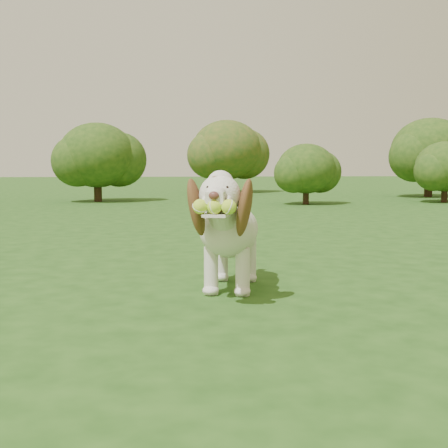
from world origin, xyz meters
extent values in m
plane|color=#1E4413|center=(0.00, 0.00, 0.00)|extent=(80.00, 80.00, 0.00)
ellipsoid|color=silver|center=(-0.24, -0.22, 0.38)|extent=(0.50, 0.72, 0.35)
ellipsoid|color=silver|center=(-0.31, -0.46, 0.42)|extent=(0.42, 0.42, 0.34)
ellipsoid|color=silver|center=(-0.18, 0.00, 0.37)|extent=(0.38, 0.38, 0.31)
cylinder|color=silver|center=(-0.34, -0.58, 0.51)|extent=(0.24, 0.31, 0.26)
sphere|color=silver|center=(-0.38, -0.70, 0.63)|extent=(0.29, 0.29, 0.24)
sphere|color=silver|center=(-0.37, -0.68, 0.70)|extent=(0.19, 0.19, 0.15)
cube|color=silver|center=(-0.42, -0.83, 0.63)|extent=(0.13, 0.16, 0.06)
ellipsoid|color=#592D28|center=(-0.44, -0.90, 0.64)|extent=(0.06, 0.05, 0.04)
cube|color=silver|center=(-0.42, -0.85, 0.54)|extent=(0.16, 0.18, 0.02)
ellipsoid|color=brown|center=(-0.51, -0.66, 0.57)|extent=(0.18, 0.22, 0.37)
ellipsoid|color=brown|center=(-0.24, -0.73, 0.57)|extent=(0.17, 0.25, 0.37)
cylinder|color=silver|center=(-0.14, 0.14, 0.41)|extent=(0.10, 0.18, 0.13)
cylinder|color=silver|center=(-0.40, -0.41, 0.15)|extent=(0.11, 0.11, 0.30)
cylinder|color=silver|center=(-0.21, -0.46, 0.15)|extent=(0.11, 0.11, 0.30)
cylinder|color=silver|center=(-0.28, 0.01, 0.15)|extent=(0.11, 0.11, 0.30)
cylinder|color=silver|center=(-0.09, -0.04, 0.15)|extent=(0.11, 0.11, 0.30)
sphere|color=#C8EE42|center=(-0.51, -0.86, 0.58)|extent=(0.10, 0.10, 0.08)
sphere|color=#C8EE42|center=(-0.43, -0.89, 0.58)|extent=(0.10, 0.10, 0.08)
sphere|color=#C8EE42|center=(-0.36, -0.91, 0.58)|extent=(0.10, 0.10, 0.08)
cylinder|color=#382314|center=(2.46, 7.66, 0.20)|extent=(0.13, 0.13, 0.41)
ellipsoid|color=#1F4013|center=(2.46, 7.66, 0.75)|extent=(1.23, 1.23, 1.04)
cylinder|color=#382314|center=(5.68, 7.86, 0.22)|extent=(0.14, 0.14, 0.43)
ellipsoid|color=#1F4013|center=(5.68, 7.86, 0.80)|extent=(1.30, 1.30, 1.11)
cylinder|color=#382314|center=(1.53, 13.25, 0.35)|extent=(0.22, 0.22, 0.71)
ellipsoid|color=#1F4013|center=(1.53, 13.25, 1.30)|extent=(2.13, 2.13, 1.81)
cylinder|color=#382314|center=(-1.98, 9.15, 0.29)|extent=(0.18, 0.18, 0.57)
ellipsoid|color=#1F4013|center=(-1.98, 9.15, 1.05)|extent=(1.72, 1.72, 1.46)
cylinder|color=#382314|center=(6.41, 10.02, 0.33)|extent=(0.20, 0.20, 0.66)
ellipsoid|color=#1F4013|center=(6.41, 10.02, 1.21)|extent=(1.98, 1.98, 1.68)
camera|label=1|loc=(-0.76, -3.85, 0.80)|focal=45.00mm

